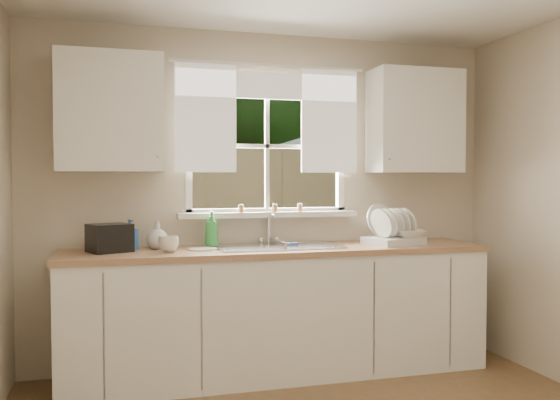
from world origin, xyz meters
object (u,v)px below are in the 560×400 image
object	(u,v)px
black_appliance	(110,238)
cup	(169,244)
dish_rack	(392,233)
soap_bottle_a	(212,229)

from	to	relation	value
black_appliance	cup	bearing A→B (deg)	-39.04
cup	black_appliance	size ratio (longest dim) A/B	0.53
dish_rack	black_appliance	xyz separation A→B (m)	(-2.04, 0.08, 0.01)
dish_rack	black_appliance	world-z (taller)	dish_rack
dish_rack	soap_bottle_a	world-z (taller)	dish_rack
dish_rack	cup	bearing A→B (deg)	-178.87
dish_rack	black_appliance	bearing A→B (deg)	177.89
dish_rack	cup	world-z (taller)	dish_rack
cup	black_appliance	bearing A→B (deg)	149.48
dish_rack	black_appliance	size ratio (longest dim) A/B	1.81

